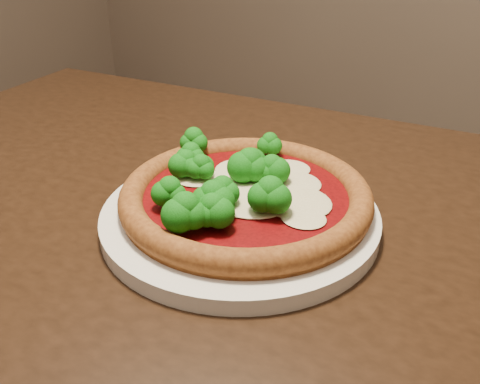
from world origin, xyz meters
The scene contains 3 objects.
dining_table centered at (0.23, 0.21, 0.65)m, with size 1.24×0.99×0.75m.
plate centered at (0.28, 0.22, 0.76)m, with size 0.31×0.31×0.02m, color silver.
pizza centered at (0.27, 0.23, 0.78)m, with size 0.28×0.28×0.06m.
Camera 1 is at (0.58, -0.18, 1.07)m, focal length 40.00 mm.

